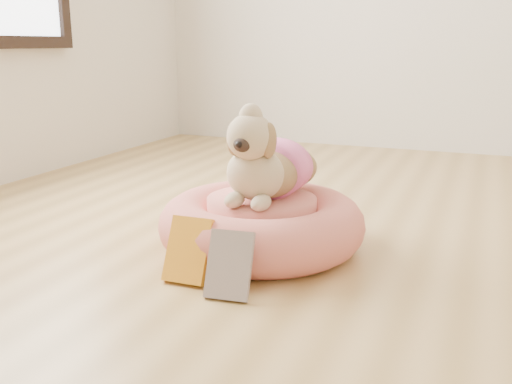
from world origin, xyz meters
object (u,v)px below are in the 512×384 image
at_px(pet_bed, 262,224).
at_px(book_white, 230,265).
at_px(book_yellow, 188,250).
at_px(dog, 266,149).

relative_size(pet_bed, book_white, 3.65).
relative_size(pet_bed, book_yellow, 3.56).
relative_size(pet_bed, dog, 1.54).
bearing_deg(book_white, book_yellow, 154.82).
distance_m(pet_bed, book_yellow, 0.34).
height_order(pet_bed, book_yellow, book_yellow).
height_order(dog, book_yellow, dog).
bearing_deg(book_white, pet_bed, 91.77).
relative_size(dog, book_white, 2.37).
xyz_separation_m(dog, book_yellow, (-0.11, -0.33, -0.25)).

